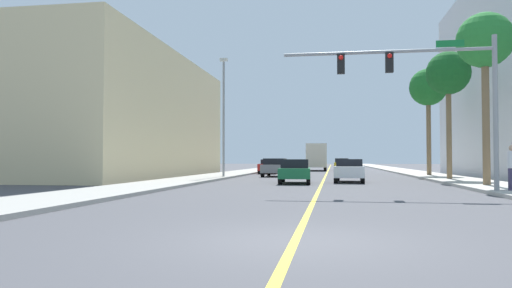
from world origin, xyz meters
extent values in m
plane|color=#47474C|center=(0.00, 42.00, 0.00)|extent=(192.00, 192.00, 0.00)
cube|color=#9E9B93|center=(-8.41, 42.00, 0.07)|extent=(3.46, 168.00, 0.15)
cube|color=#B2ADA3|center=(8.41, 42.00, 0.07)|extent=(3.46, 168.00, 0.15)
cube|color=yellow|center=(0.00, 42.00, 0.00)|extent=(0.16, 144.00, 0.01)
cube|color=beige|center=(-17.87, 28.73, 4.89)|extent=(13.08, 26.55, 9.78)
cylinder|color=gray|center=(7.08, 12.25, 3.28)|extent=(0.20, 0.20, 6.26)
cylinder|color=gray|center=(2.83, 12.25, 5.86)|extent=(8.50, 0.14, 0.14)
cube|color=black|center=(2.97, 12.25, 5.41)|extent=(0.32, 0.24, 0.84)
sphere|color=red|center=(2.97, 12.11, 5.66)|extent=(0.20, 0.20, 0.20)
cube|color=black|center=(0.99, 12.25, 5.41)|extent=(0.32, 0.24, 0.84)
sphere|color=red|center=(0.99, 12.11, 5.66)|extent=(0.20, 0.20, 0.20)
cube|color=#147233|center=(5.38, 12.25, 6.11)|extent=(1.10, 0.04, 0.28)
cylinder|color=gray|center=(-7.18, 25.65, 4.32)|extent=(0.16, 0.16, 8.33)
cube|color=beige|center=(-7.18, 25.65, 8.63)|extent=(0.56, 0.28, 0.20)
cylinder|color=brown|center=(8.01, 16.63, 3.69)|extent=(0.35, 0.35, 7.08)
sphere|color=#287F33|center=(8.01, 16.63, 7.23)|extent=(2.70, 2.70, 2.70)
cone|color=#287F33|center=(8.80, 16.78, 7.03)|extent=(0.62, 1.30, 1.45)
cone|color=#287F33|center=(8.20, 17.41, 7.03)|extent=(1.24, 0.68, 1.20)
cone|color=#287F33|center=(7.41, 17.18, 7.03)|extent=(1.27, 1.43, 1.35)
cone|color=#287F33|center=(7.32, 16.21, 7.03)|extent=(0.95, 1.21, 1.26)
cone|color=#287F33|center=(8.17, 15.83, 7.03)|extent=(1.33, 0.66, 1.29)
cylinder|color=brown|center=(8.01, 24.23, 3.56)|extent=(0.33, 0.33, 6.82)
sphere|color=#195B23|center=(8.01, 24.23, 6.97)|extent=(2.79, 2.79, 2.79)
cone|color=#195B23|center=(8.84, 24.34, 6.77)|extent=(0.57, 1.32, 1.22)
cone|color=#195B23|center=(8.46, 24.94, 6.77)|extent=(1.31, 1.03, 1.33)
cone|color=#195B23|center=(7.73, 25.02, 6.77)|extent=(1.36, 0.84, 1.15)
cone|color=#195B23|center=(7.18, 24.35, 6.77)|extent=(0.60, 1.46, 1.19)
cone|color=#195B23|center=(7.61, 23.49, 6.77)|extent=(1.45, 1.09, 1.28)
cone|color=#195B23|center=(8.53, 23.57, 6.77)|extent=(1.24, 1.10, 1.39)
cylinder|color=brown|center=(8.20, 31.83, 3.67)|extent=(0.36, 0.36, 7.03)
sphere|color=#1E6B28|center=(8.20, 31.83, 7.18)|extent=(2.96, 2.96, 2.96)
cone|color=#1E6B28|center=(9.07, 31.97, 6.98)|extent=(0.62, 1.45, 1.22)
cone|color=#1E6B28|center=(8.52, 32.66, 6.98)|extent=(1.58, 0.95, 1.56)
cone|color=#1E6B28|center=(7.51, 32.40, 6.98)|extent=(1.13, 1.28, 1.32)
cone|color=#1E6B28|center=(7.41, 31.41, 6.98)|extent=(1.06, 1.65, 1.42)
cone|color=#1E6B28|center=(8.52, 31.00, 6.98)|extent=(1.46, 0.90, 1.35)
cube|color=white|center=(1.63, 21.69, 0.65)|extent=(1.92, 4.48, 0.66)
cube|color=black|center=(1.62, 21.53, 1.19)|extent=(1.61, 2.15, 0.42)
cylinder|color=black|center=(0.94, 23.37, 0.32)|extent=(0.25, 0.65, 0.64)
cylinder|color=black|center=(2.46, 23.30, 0.32)|extent=(0.25, 0.65, 0.64)
cylinder|color=black|center=(0.79, 20.07, 0.32)|extent=(0.25, 0.65, 0.64)
cylinder|color=black|center=(2.32, 20.01, 0.32)|extent=(0.25, 0.65, 0.64)
cube|color=slate|center=(-3.96, 30.37, 0.65)|extent=(1.95, 4.12, 0.66)
cube|color=black|center=(-3.97, 30.10, 1.22)|extent=(1.66, 2.12, 0.48)
cylinder|color=black|center=(-4.71, 31.87, 0.32)|extent=(0.24, 0.65, 0.64)
cylinder|color=black|center=(-3.10, 31.82, 0.32)|extent=(0.24, 0.65, 0.64)
cylinder|color=black|center=(-4.82, 28.91, 0.32)|extent=(0.24, 0.65, 0.64)
cylinder|color=black|center=(-3.21, 28.86, 0.32)|extent=(0.24, 0.65, 0.64)
cube|color=#196638|center=(-1.55, 19.65, 0.61)|extent=(1.95, 4.23, 0.57)
cube|color=black|center=(-1.53, 19.39, 1.14)|extent=(1.63, 2.01, 0.50)
cylinder|color=black|center=(-2.39, 21.13, 0.32)|extent=(0.25, 0.65, 0.64)
cylinder|color=black|center=(-0.85, 21.21, 0.32)|extent=(0.25, 0.65, 0.64)
cylinder|color=black|center=(-2.24, 18.09, 0.32)|extent=(0.25, 0.65, 0.64)
cylinder|color=black|center=(-0.70, 18.17, 0.32)|extent=(0.25, 0.65, 0.64)
cube|color=red|center=(-5.43, 37.74, 0.64)|extent=(1.75, 4.26, 0.64)
cube|color=black|center=(-5.43, 38.01, 1.16)|extent=(1.54, 2.06, 0.42)
cylinder|color=black|center=(-4.65, 36.16, 0.32)|extent=(0.22, 0.64, 0.64)
cylinder|color=black|center=(-6.19, 36.15, 0.32)|extent=(0.22, 0.64, 0.64)
cylinder|color=black|center=(-4.66, 39.32, 0.32)|extent=(0.22, 0.64, 0.64)
cylinder|color=black|center=(-6.20, 39.31, 0.32)|extent=(0.22, 0.64, 0.64)
cube|color=gold|center=(1.70, 54.14, 0.65)|extent=(1.94, 4.28, 0.67)
cube|color=black|center=(1.70, 54.05, 1.25)|extent=(1.68, 2.12, 0.51)
cylinder|color=black|center=(0.90, 55.73, 0.32)|extent=(0.23, 0.64, 0.64)
cylinder|color=black|center=(2.56, 55.70, 0.32)|extent=(0.23, 0.64, 0.64)
cylinder|color=black|center=(0.84, 52.58, 0.32)|extent=(0.23, 0.64, 0.64)
cylinder|color=black|center=(2.51, 52.55, 0.32)|extent=(0.23, 0.64, 0.64)
cube|color=#194799|center=(-1.49, 53.71, 1.25)|extent=(2.46, 2.14, 1.60)
cube|color=beige|center=(-1.37, 50.03, 1.84)|extent=(2.56, 5.37, 2.78)
cylinder|color=black|center=(-2.54, 53.68, 0.45)|extent=(0.31, 0.91, 0.90)
cylinder|color=black|center=(-0.44, 53.75, 0.45)|extent=(0.31, 0.91, 0.90)
cylinder|color=black|center=(-2.38, 48.68, 0.45)|extent=(0.31, 0.91, 0.90)
cylinder|color=black|center=(-0.28, 48.74, 0.45)|extent=(0.31, 0.91, 0.90)
cylinder|color=#3F3859|center=(7.74, 12.45, 0.59)|extent=(0.32, 0.32, 0.88)
cylinder|color=silver|center=(7.74, 12.45, 1.38)|extent=(0.38, 0.38, 0.70)
sphere|color=tan|center=(7.74, 12.45, 1.85)|extent=(0.24, 0.24, 0.24)
camera|label=1|loc=(0.66, -8.18, 1.40)|focal=33.70mm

